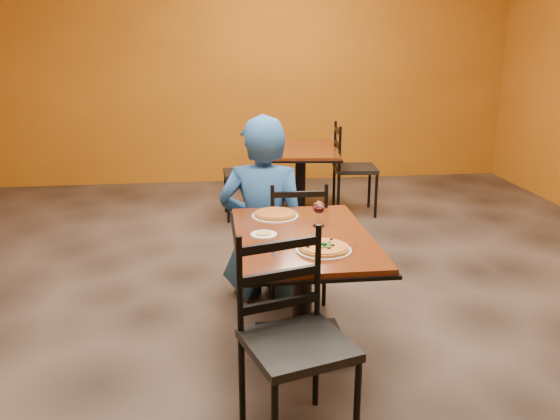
{
  "coord_description": "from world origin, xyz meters",
  "views": [
    {
      "loc": [
        -0.54,
        -3.74,
        1.89
      ],
      "look_at": [
        -0.11,
        -0.3,
        0.85
      ],
      "focal_mm": 37.1,
      "sensor_mm": 36.0,
      "label": 1
    }
  ],
  "objects": [
    {
      "name": "floor",
      "position": [
        0.0,
        0.0,
        0.0
      ],
      "size": [
        7.0,
        8.0,
        0.01
      ],
      "primitive_type": "cube",
      "color": "black",
      "rests_on": "ground"
    },
    {
      "name": "dip",
      "position": [
        -0.24,
        -0.49,
        0.76
      ],
      "size": [
        0.09,
        0.09,
        0.01
      ],
      "primitive_type": "cylinder",
      "color": "tan",
      "rests_on": "side_plate"
    },
    {
      "name": "plate_main",
      "position": [
        0.07,
        -0.79,
        0.76
      ],
      "size": [
        0.31,
        0.31,
        0.01
      ],
      "primitive_type": "cylinder",
      "color": "white",
      "rests_on": "table_main"
    },
    {
      "name": "fork",
      "position": [
        -0.22,
        -0.77,
        0.75
      ],
      "size": [
        0.06,
        0.19,
        0.0
      ],
      "primitive_type": "cube",
      "rotation": [
        0.0,
        0.0,
        0.24
      ],
      "color": "silver",
      "rests_on": "table_main"
    },
    {
      "name": "table_second",
      "position": [
        0.43,
        2.33,
        0.55
      ],
      "size": [
        0.9,
        1.23,
        0.75
      ],
      "rotation": [
        0.0,
        0.0,
        -0.11
      ],
      "color": "#5B1C0E",
      "rests_on": "floor"
    },
    {
      "name": "chair_second_right",
      "position": [
        1.04,
        2.33,
        0.5
      ],
      "size": [
        0.49,
        0.49,
        1.0
      ],
      "primitive_type": null,
      "rotation": [
        0.0,
        0.0,
        1.48
      ],
      "color": "black",
      "rests_on": "floor"
    },
    {
      "name": "wall_back",
      "position": [
        0.0,
        4.0,
        1.5
      ],
      "size": [
        7.0,
        0.01,
        3.0
      ],
      "primitive_type": "cube",
      "color": "#AF6213",
      "rests_on": "ground"
    },
    {
      "name": "chair_main_far",
      "position": [
        0.07,
        0.25,
        0.46
      ],
      "size": [
        0.42,
        0.42,
        0.92
      ],
      "primitive_type": null,
      "rotation": [
        0.0,
        0.0,
        3.12
      ],
      "color": "black",
      "rests_on": "floor"
    },
    {
      "name": "diner",
      "position": [
        -0.16,
        0.31,
        0.69
      ],
      "size": [
        0.74,
        0.57,
        1.37
      ],
      "primitive_type": "imported",
      "rotation": [
        0.0,
        0.0,
        2.92
      ],
      "color": "navy",
      "rests_on": "floor"
    },
    {
      "name": "chair_main_near",
      "position": [
        -0.16,
        -1.37,
        0.51
      ],
      "size": [
        0.57,
        0.57,
        1.01
      ],
      "primitive_type": null,
      "rotation": [
        0.0,
        0.0,
        0.29
      ],
      "color": "black",
      "rests_on": "floor"
    },
    {
      "name": "plate_far",
      "position": [
        -0.12,
        -0.12,
        0.76
      ],
      "size": [
        0.31,
        0.31,
        0.01
      ],
      "primitive_type": "cylinder",
      "color": "white",
      "rests_on": "table_main"
    },
    {
      "name": "side_plate",
      "position": [
        -0.24,
        -0.49,
        0.76
      ],
      "size": [
        0.16,
        0.16,
        0.01
      ],
      "primitive_type": "cylinder",
      "color": "white",
      "rests_on": "table_main"
    },
    {
      "name": "knife",
      "position": [
        0.23,
        -0.77,
        0.75
      ],
      "size": [
        0.11,
        0.19,
        0.0
      ],
      "primitive_type": "cube",
      "rotation": [
        0.0,
        0.0,
        -0.5
      ],
      "color": "silver",
      "rests_on": "table_main"
    },
    {
      "name": "table_main",
      "position": [
        0.0,
        -0.5,
        0.56
      ],
      "size": [
        0.83,
        1.23,
        0.75
      ],
      "color": "#5B1C0E",
      "rests_on": "floor"
    },
    {
      "name": "wine_glass",
      "position": [
        0.12,
        -0.35,
        0.84
      ],
      "size": [
        0.08,
        0.08,
        0.18
      ],
      "primitive_type": null,
      "color": "white",
      "rests_on": "table_main"
    },
    {
      "name": "pizza_main",
      "position": [
        0.07,
        -0.79,
        0.77
      ],
      "size": [
        0.28,
        0.28,
        0.02
      ],
      "primitive_type": "cylinder",
      "color": "#9B260B",
      "rests_on": "plate_main"
    },
    {
      "name": "chair_second_left",
      "position": [
        -0.18,
        2.33,
        0.48
      ],
      "size": [
        0.45,
        0.45,
        0.96
      ],
      "primitive_type": null,
      "rotation": [
        0.0,
        0.0,
        -1.54
      ],
      "color": "black",
      "rests_on": "floor"
    },
    {
      "name": "pizza_far",
      "position": [
        -0.12,
        -0.12,
        0.77
      ],
      "size": [
        0.28,
        0.28,
        0.02
      ],
      "primitive_type": "cylinder",
      "color": "#BA8C23",
      "rests_on": "plate_far"
    }
  ]
}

